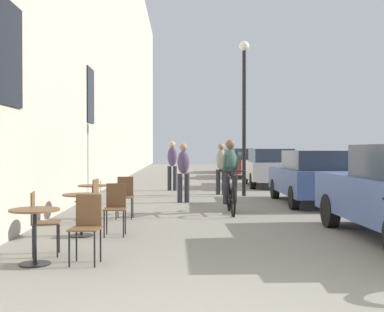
% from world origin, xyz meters
% --- Properties ---
extents(building_facade_left, '(0.54, 68.00, 13.43)m').
position_xyz_m(building_facade_left, '(-3.45, 14.00, 6.72)').
color(building_facade_left, '#B7AD99').
rests_on(building_facade_left, ground_plane).
extents(cafe_table_near, '(0.64, 0.64, 0.72)m').
position_xyz_m(cafe_table_near, '(-2.29, 2.38, 0.52)').
color(cafe_table_near, black).
rests_on(cafe_table_near, ground_plane).
extents(cafe_chair_near_toward_street, '(0.41, 0.41, 0.89)m').
position_xyz_m(cafe_chair_near_toward_street, '(-1.64, 2.46, 0.52)').
color(cafe_chair_near_toward_street, black).
rests_on(cafe_chair_near_toward_street, ground_plane).
extents(cafe_chair_near_toward_wall, '(0.44, 0.44, 0.89)m').
position_xyz_m(cafe_chair_near_toward_wall, '(-2.37, 2.92, 0.52)').
color(cafe_chair_near_toward_wall, black).
rests_on(cafe_chair_near_toward_wall, ground_plane).
extents(cafe_table_mid, '(0.64, 0.64, 0.72)m').
position_xyz_m(cafe_table_mid, '(-2.11, 4.47, 0.52)').
color(cafe_table_mid, black).
rests_on(cafe_table_mid, ground_plane).
extents(cafe_chair_mid_toward_street, '(0.38, 0.38, 0.89)m').
position_xyz_m(cafe_chair_mid_toward_street, '(-1.54, 4.55, 0.52)').
color(cafe_chair_mid_toward_street, black).
rests_on(cafe_chair_mid_toward_street, ground_plane).
extents(cafe_table_far, '(0.64, 0.64, 0.72)m').
position_xyz_m(cafe_table_far, '(-2.27, 6.57, 0.52)').
color(cafe_table_far, black).
rests_on(cafe_table_far, ground_plane).
extents(cafe_chair_far_toward_street, '(0.43, 0.43, 0.89)m').
position_xyz_m(cafe_chair_far_toward_street, '(-2.20, 5.87, 0.52)').
color(cafe_chair_far_toward_street, black).
rests_on(cafe_chair_far_toward_street, ground_plane).
extents(cafe_chair_far_toward_wall, '(0.38, 0.38, 0.89)m').
position_xyz_m(cafe_chair_far_toward_wall, '(-1.60, 6.64, 0.52)').
color(cafe_chair_far_toward_wall, black).
rests_on(cafe_chair_far_toward_wall, ground_plane).
extents(cyclist_on_bicycle, '(0.52, 1.76, 1.74)m').
position_xyz_m(cyclist_on_bicycle, '(0.77, 7.49, 0.81)').
color(cyclist_on_bicycle, black).
rests_on(cyclist_on_bicycle, ground_plane).
extents(pedestrian_near, '(0.38, 0.29, 1.65)m').
position_xyz_m(pedestrian_near, '(-0.32, 9.71, 0.93)').
color(pedestrian_near, '#26262D').
rests_on(pedestrian_near, ground_plane).
extents(pedestrian_mid, '(0.35, 0.25, 1.67)m').
position_xyz_m(pedestrian_mid, '(0.94, 12.10, 0.94)').
color(pedestrian_mid, '#26262D').
rests_on(pedestrian_mid, ground_plane).
extents(pedestrian_far, '(0.38, 0.30, 1.77)m').
position_xyz_m(pedestrian_far, '(-0.68, 13.70, 1.00)').
color(pedestrian_far, '#26262D').
rests_on(pedestrian_far, ground_plane).
extents(street_lamp, '(0.32, 0.32, 4.90)m').
position_xyz_m(street_lamp, '(1.62, 11.61, 3.11)').
color(street_lamp, black).
rests_on(street_lamp, ground_plane).
extents(parked_car_second, '(1.79, 4.10, 1.45)m').
position_xyz_m(parked_car_second, '(3.18, 9.26, 0.75)').
color(parked_car_second, '#384C84').
rests_on(parked_car_second, ground_plane).
extents(parked_car_third, '(1.87, 4.24, 1.49)m').
position_xyz_m(parked_car_third, '(3.12, 15.50, 0.77)').
color(parked_car_third, '#B7B7BC').
rests_on(parked_car_third, ground_plane).
extents(parked_car_fourth, '(1.86, 4.20, 1.48)m').
position_xyz_m(parked_car_fourth, '(3.08, 21.78, 0.77)').
color(parked_car_fourth, maroon).
rests_on(parked_car_fourth, ground_plane).
extents(parked_car_fifth, '(1.93, 4.31, 1.51)m').
position_xyz_m(parked_car_fifth, '(3.25, 27.27, 0.78)').
color(parked_car_fifth, '#595960').
rests_on(parked_car_fifth, ground_plane).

